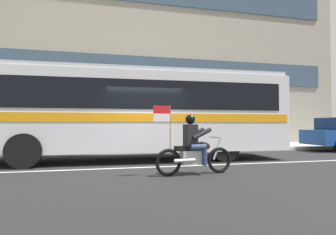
{
  "coord_description": "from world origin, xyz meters",
  "views": [
    {
      "loc": [
        -1.5,
        -9.16,
        1.3
      ],
      "look_at": [
        0.69,
        -0.28,
        1.53
      ],
      "focal_mm": 30.39,
      "sensor_mm": 36.0,
      "label": 1
    }
  ],
  "objects": [
    {
      "name": "motorcycle_with_rider",
      "position": [
        0.92,
        -2.12,
        0.67
      ],
      "size": [
        2.19,
        0.65,
        1.78
      ],
      "color": "black",
      "rests_on": "ground_plane"
    },
    {
      "name": "transit_bus",
      "position": [
        -0.22,
        1.19,
        1.88
      ],
      "size": [
        11.06,
        2.88,
        3.22
      ],
      "color": "silver",
      "rests_on": "ground_plane"
    },
    {
      "name": "office_building_facade",
      "position": [
        0.0,
        7.39,
        6.48
      ],
      "size": [
        28.0,
        0.89,
        12.95
      ],
      "color": "gray",
      "rests_on": "ground_plane"
    },
    {
      "name": "lane_center_stripe",
      "position": [
        0.0,
        -0.6,
        0.0
      ],
      "size": [
        26.6,
        0.14,
        0.01
      ],
      "primitive_type": "cube",
      "color": "silver",
      "rests_on": "ground_plane"
    },
    {
      "name": "fire_hydrant",
      "position": [
        -1.61,
        4.21,
        0.52
      ],
      "size": [
        0.22,
        0.3,
        0.75
      ],
      "color": "#4C8C3F",
      "rests_on": "sidewalk_curb"
    },
    {
      "name": "ground_plane",
      "position": [
        0.0,
        0.0,
        0.0
      ],
      "size": [
        60.0,
        60.0,
        0.0
      ],
      "primitive_type": "plane",
      "color": "black"
    },
    {
      "name": "sidewalk_curb",
      "position": [
        0.0,
        5.1,
        0.07
      ],
      "size": [
        28.0,
        3.8,
        0.15
      ],
      "primitive_type": "cube",
      "color": "#B7B2A8",
      "rests_on": "ground_plane"
    }
  ]
}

